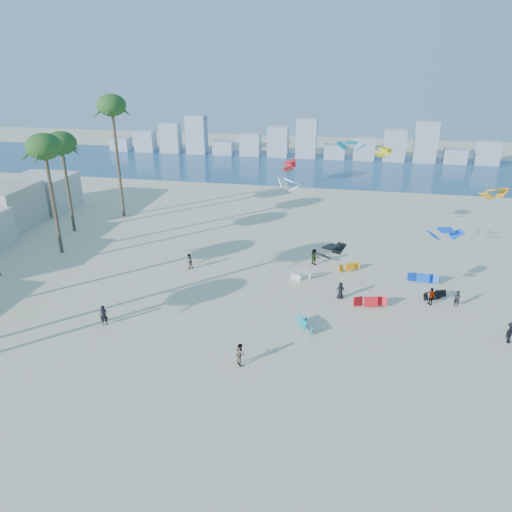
# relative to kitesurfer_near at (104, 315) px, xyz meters

# --- Properties ---
(ground) EXTENTS (220.00, 220.00, 0.00)m
(ground) POSITION_rel_kitesurfer_near_xyz_m (8.94, -9.05, -0.92)
(ground) COLOR beige
(ground) RESTS_ON ground
(ocean) EXTENTS (220.00, 220.00, 0.00)m
(ocean) POSITION_rel_kitesurfer_near_xyz_m (8.94, 62.95, -0.91)
(ocean) COLOR navy
(ocean) RESTS_ON ground
(kitesurfer_near) EXTENTS (0.79, 0.66, 1.84)m
(kitesurfer_near) POSITION_rel_kitesurfer_near_xyz_m (0.00, 0.00, 0.00)
(kitesurfer_near) COLOR black
(kitesurfer_near) RESTS_ON ground
(kitesurfer_mid) EXTENTS (1.06, 1.10, 1.78)m
(kitesurfer_mid) POSITION_rel_kitesurfer_near_xyz_m (12.70, -3.26, -0.03)
(kitesurfer_mid) COLOR gray
(kitesurfer_mid) RESTS_ON ground
(kitesurfers_far) EXTENTS (31.12, 13.94, 1.87)m
(kitesurfers_far) POSITION_rel_kitesurfer_near_xyz_m (21.45, 10.10, -0.03)
(kitesurfers_far) COLOR black
(kitesurfers_far) RESTS_ON ground
(grounded_kites) EXTENTS (15.80, 14.92, 1.01)m
(grounded_kites) POSITION_rel_kitesurfer_near_xyz_m (22.59, 10.21, -0.46)
(grounded_kites) COLOR #0C8098
(grounded_kites) RESTS_ON ground
(flying_kites) EXTENTS (28.84, 20.87, 13.78)m
(flying_kites) POSITION_rel_kitesurfer_near_xyz_m (21.78, 10.30, 9.73)
(flying_kites) COLOR black
(flying_kites) RESTS_ON ground
(distant_skyline) EXTENTS (85.00, 3.00, 8.40)m
(distant_skyline) POSITION_rel_kitesurfer_near_xyz_m (7.75, 72.95, 2.17)
(distant_skyline) COLOR #9EADBF
(distant_skyline) RESTS_ON ground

